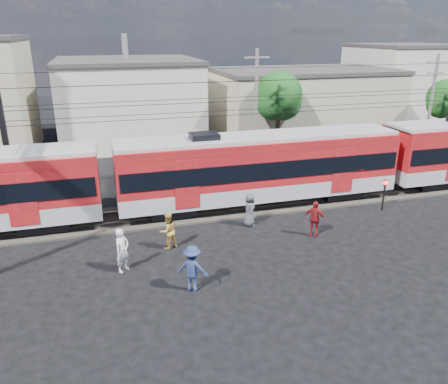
{
  "coord_description": "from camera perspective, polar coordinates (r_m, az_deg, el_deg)",
  "views": [
    {
      "loc": [
        -4.7,
        -14.26,
        9.57
      ],
      "look_at": [
        0.8,
        5.0,
        2.18
      ],
      "focal_mm": 35.0,
      "sensor_mm": 36.0,
      "label": 1
    }
  ],
  "objects": [
    {
      "name": "rail_near",
      "position": [
        23.94,
        -3.32,
        -2.87
      ],
      "size": [
        70.0,
        0.12,
        0.12
      ],
      "primitive_type": "cube",
      "color": "#59544C",
      "rests_on": "track_bed"
    },
    {
      "name": "building_midwest",
      "position": [
        41.77,
        -12.32,
        11.67
      ],
      "size": [
        12.24,
        12.24,
        7.3
      ],
      "color": "beige",
      "rests_on": "ground"
    },
    {
      "name": "tree_far",
      "position": [
        43.0,
        26.98,
        10.65
      ],
      "size": [
        3.36,
        3.12,
        5.76
      ],
      "color": "#382619",
      "rests_on": "ground"
    },
    {
      "name": "catenary",
      "position": [
        23.04,
        -25.68,
        7.18
      ],
      "size": [
        70.0,
        9.3,
        7.52
      ],
      "color": "black",
      "rests_on": "ground"
    },
    {
      "name": "tree_near",
      "position": [
        35.55,
        7.4,
        12.16
      ],
      "size": [
        3.82,
        3.64,
        6.72
      ],
      "color": "#382619",
      "rests_on": "ground"
    },
    {
      "name": "crossing_signal",
      "position": [
        25.97,
        20.24,
        0.33
      ],
      "size": [
        0.27,
        0.27,
        1.83
      ],
      "color": "black",
      "rests_on": "ground"
    },
    {
      "name": "pedestrian_b",
      "position": [
        20.47,
        -7.34,
        -5.04
      ],
      "size": [
        1.05,
        0.96,
        1.76
      ],
      "primitive_type": "imported",
      "rotation": [
        0.0,
        0.0,
        3.56
      ],
      "color": "gold",
      "rests_on": "ground"
    },
    {
      "name": "commuter_train",
      "position": [
        24.94,
        5.11,
        3.47
      ],
      "size": [
        50.3,
        3.08,
        4.17
      ],
      "color": "black",
      "rests_on": "ground"
    },
    {
      "name": "track_bed",
      "position": [
        24.66,
        -3.7,
        -2.47
      ],
      "size": [
        70.0,
        3.4,
        0.12
      ],
      "primitive_type": "cube",
      "color": "#2D2823",
      "rests_on": "ground"
    },
    {
      "name": "ground",
      "position": [
        17.81,
        1.99,
        -12.26
      ],
      "size": [
        120.0,
        120.0,
        0.0
      ],
      "primitive_type": "plane",
      "color": "black",
      "rests_on": "ground"
    },
    {
      "name": "pedestrian_d",
      "position": [
        21.95,
        11.71,
        -3.42
      ],
      "size": [
        1.09,
        1.05,
        1.83
      ],
      "primitive_type": "imported",
      "rotation": [
        0.0,
        0.0,
        -0.74
      ],
      "color": "maroon",
      "rests_on": "ground"
    },
    {
      "name": "utility_pole_mid",
      "position": [
        31.56,
        4.18,
        11.02
      ],
      "size": [
        1.8,
        0.24,
        8.5
      ],
      "color": "slate",
      "rests_on": "ground"
    },
    {
      "name": "rail_far",
      "position": [
        25.3,
        -4.07,
        -1.59
      ],
      "size": [
        70.0,
        0.12,
        0.12
      ],
      "primitive_type": "cube",
      "color": "#59544C",
      "rests_on": "track_bed"
    },
    {
      "name": "building_east",
      "position": [
        53.71,
        22.29,
        13.02
      ],
      "size": [
        10.2,
        10.2,
        8.3
      ],
      "color": "beige",
      "rests_on": "ground"
    },
    {
      "name": "pedestrian_c",
      "position": [
        17.16,
        -4.15,
        -9.93
      ],
      "size": [
        1.43,
        1.23,
        1.91
      ],
      "primitive_type": "imported",
      "rotation": [
        0.0,
        0.0,
        2.63
      ],
      "color": "navy",
      "rests_on": "ground"
    },
    {
      "name": "pedestrian_e",
      "position": [
        22.65,
        3.33,
        -2.3
      ],
      "size": [
        0.64,
        0.92,
        1.79
      ],
      "primitive_type": "imported",
      "rotation": [
        0.0,
        0.0,
        1.66
      ],
      "color": "#4A4B4F",
      "rests_on": "ground"
    },
    {
      "name": "building_mideast",
      "position": [
        43.07,
        10.21,
        11.38
      ],
      "size": [
        16.32,
        10.2,
        6.3
      ],
      "color": "tan",
      "rests_on": "ground"
    },
    {
      "name": "utility_pole_east",
      "position": [
        37.91,
        25.4,
        10.32
      ],
      "size": [
        1.8,
        0.24,
        8.0
      ],
      "color": "slate",
      "rests_on": "ground"
    },
    {
      "name": "pedestrian_a",
      "position": [
        18.9,
        -13.15,
        -7.41
      ],
      "size": [
        0.83,
        0.82,
        1.93
      ],
      "primitive_type": "imported",
      "rotation": [
        0.0,
        0.0,
        0.76
      ],
      "color": "silver",
      "rests_on": "ground"
    }
  ]
}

